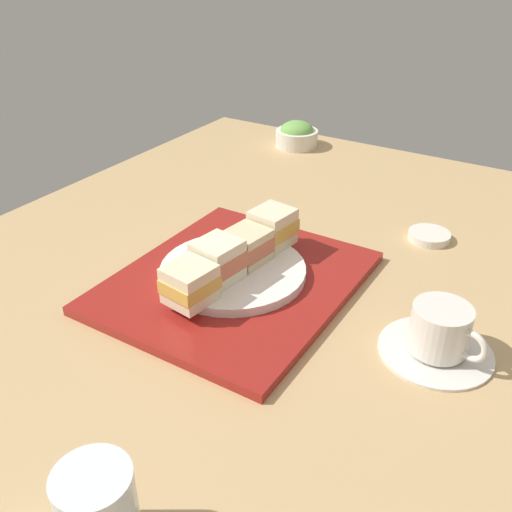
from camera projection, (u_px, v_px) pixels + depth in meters
The scene contains 11 objects.
ground_plane at pixel (233, 291), 87.53cm from camera, with size 140.00×100.00×3.00cm, color tan.
serving_tray at pixel (235, 282), 85.63cm from camera, with size 37.91×32.47×1.42cm, color maroon.
sandwich_plate at pixel (234, 273), 85.13cm from camera, with size 22.07×22.07×1.40cm, color white.
sandwich_nearmost at pixel (272, 227), 90.07cm from camera, with size 7.19×6.88×5.92cm.
sandwich_inner_near at pixel (247, 246), 85.77cm from camera, with size 7.04×6.67×5.02cm.
sandwich_inner_far at pixel (219, 261), 80.99cm from camera, with size 7.20×6.83×6.03cm.
sandwich_farmost at pixel (187, 283), 76.63cm from camera, with size 7.20×6.64×5.34cm.
salad_bowl at pixel (297, 135), 138.34cm from camera, with size 10.30×10.30×6.26cm.
coffee_cup at pixel (439, 336), 70.89cm from camera, with size 14.52×14.52×6.93cm.
drinking_glass at pixel (98, 512), 47.92cm from camera, with size 6.82×6.82×9.04cm, color silver.
small_sauce_dish at pixel (429, 236), 98.16cm from camera, with size 7.17×7.17×1.41cm, color silver.
Camera 1 is at (59.99, 41.31, 47.45)cm, focal length 39.83 mm.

